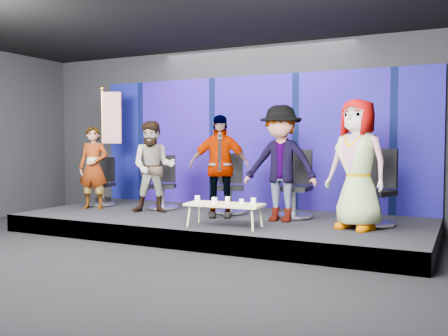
{
  "coord_description": "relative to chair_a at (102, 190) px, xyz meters",
  "views": [
    {
      "loc": [
        3.85,
        -5.22,
        1.59
      ],
      "look_at": [
        0.12,
        2.4,
        1.15
      ],
      "focal_mm": 40.0,
      "sensor_mm": 36.0,
      "label": 1
    }
  ],
  "objects": [
    {
      "name": "chair_b",
      "position": [
        1.41,
        0.11,
        0.02
      ],
      "size": [
        0.77,
        0.77,
        1.03
      ],
      "rotation": [
        0.0,
        0.0,
        0.43
      ],
      "color": "silver",
      "rests_on": "riser"
    },
    {
      "name": "mug_a",
      "position": [
        2.88,
        -1.19,
        0.08
      ],
      "size": [
        0.08,
        0.08,
        0.09
      ],
      "primitive_type": "cylinder",
      "color": "white",
      "rests_on": "coffee_table"
    },
    {
      "name": "panelist_d",
      "position": [
        3.95,
        -0.33,
        0.62
      ],
      "size": [
        1.23,
        0.73,
        1.89
      ],
      "primitive_type": "imported",
      "rotation": [
        0.0,
        0.0,
        0.02
      ],
      "color": "black",
      "rests_on": "riser"
    },
    {
      "name": "chair_d",
      "position": [
        4.03,
        0.17,
        0.06
      ],
      "size": [
        0.67,
        0.67,
        1.16
      ],
      "rotation": [
        0.0,
        0.0,
        0.02
      ],
      "color": "silver",
      "rests_on": "riser"
    },
    {
      "name": "mug_c",
      "position": [
        3.35,
        -1.07,
        0.08
      ],
      "size": [
        0.08,
        0.08,
        0.09
      ],
      "primitive_type": "cylinder",
      "color": "white",
      "rests_on": "coffee_table"
    },
    {
      "name": "chair_a",
      "position": [
        0.0,
        0.0,
        0.0
      ],
      "size": [
        0.69,
        0.69,
        0.98
      ],
      "rotation": [
        0.0,
        0.0,
        0.29
      ],
      "color": "silver",
      "rests_on": "riser"
    },
    {
      "name": "panelist_e",
      "position": [
        5.21,
        -0.53,
        0.64
      ],
      "size": [
        1.09,
        0.89,
        1.92
      ],
      "primitive_type": "imported",
      "rotation": [
        0.0,
        0.0,
        -0.33
      ],
      "color": "black",
      "rests_on": "riser"
    },
    {
      "name": "mug_b",
      "position": [
        3.25,
        -1.31,
        0.09
      ],
      "size": [
        0.08,
        0.08,
        0.1
      ],
      "primitive_type": "cylinder",
      "color": "white",
      "rests_on": "coffee_table"
    },
    {
      "name": "room_walls",
      "position": [
        2.82,
        -2.76,
        1.81
      ],
      "size": [
        10.02,
        8.02,
        3.51
      ],
      "color": "black",
      "rests_on": "ground"
    },
    {
      "name": "ground",
      "position": [
        2.82,
        -2.76,
        -0.62
      ],
      "size": [
        10.0,
        10.0,
        0.0
      ],
      "primitive_type": "plane",
      "color": "black",
      "rests_on": "ground"
    },
    {
      "name": "chair_c",
      "position": [
        2.82,
        0.15,
        0.03
      ],
      "size": [
        0.8,
        0.8,
        1.08
      ],
      "rotation": [
        0.0,
        0.0,
        0.41
      ],
      "color": "silver",
      "rests_on": "riser"
    },
    {
      "name": "backdrop",
      "position": [
        2.82,
        1.19,
        0.98
      ],
      "size": [
        7.0,
        0.08,
        2.6
      ],
      "primitive_type": "cube",
      "color": "#071052",
      "rests_on": "riser"
    },
    {
      "name": "riser",
      "position": [
        2.82,
        -0.26,
        -0.47
      ],
      "size": [
        7.0,
        3.0,
        0.3
      ],
      "primitive_type": "cube",
      "color": "black",
      "rests_on": "ground"
    },
    {
      "name": "mug_e",
      "position": [
        3.8,
        -1.1,
        0.08
      ],
      "size": [
        0.08,
        0.08,
        0.1
      ],
      "primitive_type": "cylinder",
      "color": "white",
      "rests_on": "coffee_table"
    },
    {
      "name": "coffee_table",
      "position": [
        3.37,
        -1.21,
        0.01
      ],
      "size": [
        1.2,
        0.57,
        0.36
      ],
      "rotation": [
        0.0,
        0.0,
        0.07
      ],
      "color": "tan",
      "rests_on": "riser"
    },
    {
      "name": "panelist_c",
      "position": [
        2.85,
        -0.36,
        0.56
      ],
      "size": [
        1.11,
        0.8,
        1.76
      ],
      "primitive_type": "imported",
      "rotation": [
        0.0,
        0.0,
        0.41
      ],
      "color": "black",
      "rests_on": "riser"
    },
    {
      "name": "mug_d",
      "position": [
        3.66,
        -1.23,
        0.08
      ],
      "size": [
        0.07,
        0.07,
        0.09
      ],
      "primitive_type": "cylinder",
      "color": "white",
      "rests_on": "coffee_table"
    },
    {
      "name": "panelist_a",
      "position": [
        0.18,
        -0.47,
        0.47
      ],
      "size": [
        0.66,
        0.53,
        1.59
      ],
      "primitive_type": "imported",
      "rotation": [
        0.0,
        0.0,
        0.29
      ],
      "color": "black",
      "rests_on": "riser"
    },
    {
      "name": "flag_stand",
      "position": [
        -0.18,
        0.44,
        0.99
      ],
      "size": [
        0.54,
        0.36,
        2.48
      ],
      "rotation": [
        0.0,
        0.0,
        0.48
      ],
      "color": "black",
      "rests_on": "riser"
    },
    {
      "name": "chair_e",
      "position": [
        5.4,
        -0.05,
        0.07
      ],
      "size": [
        0.85,
        0.85,
        1.19
      ],
      "rotation": [
        0.0,
        0.0,
        -0.33
      ],
      "color": "silver",
      "rests_on": "riser"
    },
    {
      "name": "panelist_b",
      "position": [
        1.52,
        -0.38,
        0.51
      ],
      "size": [
        1.01,
        0.92,
        1.67
      ],
      "primitive_type": "imported",
      "rotation": [
        0.0,
        0.0,
        0.43
      ],
      "color": "black",
      "rests_on": "riser"
    }
  ]
}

